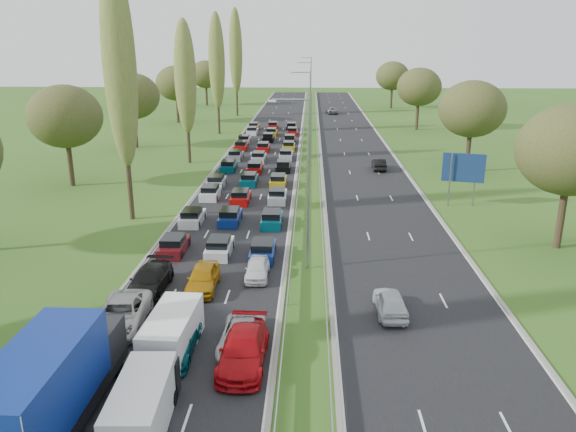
{
  "coord_description": "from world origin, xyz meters",
  "views": [
    {
      "loc": [
        4.65,
        5.94,
        15.35
      ],
      "look_at": [
        2.81,
        50.59,
        1.5
      ],
      "focal_mm": 35.0,
      "sensor_mm": 36.0,
      "label": 1
    }
  ],
  "objects_px": {
    "white_van_rear": "(173,331)",
    "direction_sign": "(463,170)",
    "blue_lorry": "(52,384)",
    "white_van_front": "(143,403)",
    "near_car_2": "(122,314)",
    "near_car_3": "(149,280)"
  },
  "relations": [
    {
      "from": "near_car_2",
      "to": "white_van_rear",
      "type": "relative_size",
      "value": 1.04
    },
    {
      "from": "white_van_front",
      "to": "near_car_3",
      "type": "bearing_deg",
      "value": 102.09
    },
    {
      "from": "blue_lorry",
      "to": "white_van_front",
      "type": "bearing_deg",
      "value": 6.39
    },
    {
      "from": "near_car_2",
      "to": "direction_sign",
      "type": "xyz_separation_m",
      "value": [
        25.26,
        25.61,
        2.77
      ]
    },
    {
      "from": "direction_sign",
      "to": "near_car_3",
      "type": "bearing_deg",
      "value": -140.04
    },
    {
      "from": "direction_sign",
      "to": "blue_lorry",
      "type": "bearing_deg",
      "value": -126.13
    },
    {
      "from": "near_car_2",
      "to": "white_van_front",
      "type": "distance_m",
      "value": 9.19
    },
    {
      "from": "white_van_front",
      "to": "direction_sign",
      "type": "relative_size",
      "value": 1.01
    },
    {
      "from": "near_car_2",
      "to": "white_van_front",
      "type": "bearing_deg",
      "value": -70.19
    },
    {
      "from": "white_van_front",
      "to": "white_van_rear",
      "type": "bearing_deg",
      "value": 89.15
    },
    {
      "from": "white_van_rear",
      "to": "direction_sign",
      "type": "bearing_deg",
      "value": 54.46
    },
    {
      "from": "near_car_3",
      "to": "blue_lorry",
      "type": "relative_size",
      "value": 0.54
    },
    {
      "from": "blue_lorry",
      "to": "direction_sign",
      "type": "xyz_separation_m",
      "value": [
        25.1,
        34.38,
        1.43
      ]
    },
    {
      "from": "white_van_front",
      "to": "near_car_2",
      "type": "bearing_deg",
      "value": 111.09
    },
    {
      "from": "white_van_rear",
      "to": "direction_sign",
      "type": "distance_m",
      "value": 35.52
    },
    {
      "from": "blue_lorry",
      "to": "direction_sign",
      "type": "height_order",
      "value": "direction_sign"
    },
    {
      "from": "near_car_2",
      "to": "near_car_3",
      "type": "height_order",
      "value": "near_car_2"
    },
    {
      "from": "white_van_front",
      "to": "white_van_rear",
      "type": "relative_size",
      "value": 0.97
    },
    {
      "from": "near_car_3",
      "to": "white_van_rear",
      "type": "xyz_separation_m",
      "value": [
        3.25,
        -7.03,
        0.32
      ]
    },
    {
      "from": "white_van_front",
      "to": "direction_sign",
      "type": "height_order",
      "value": "direction_sign"
    },
    {
      "from": "near_car_2",
      "to": "near_car_3",
      "type": "xyz_separation_m",
      "value": [
        0.26,
        4.66,
        -0.01
      ]
    },
    {
      "from": "blue_lorry",
      "to": "white_van_rear",
      "type": "xyz_separation_m",
      "value": [
        3.35,
        6.41,
        -1.03
      ]
    }
  ]
}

